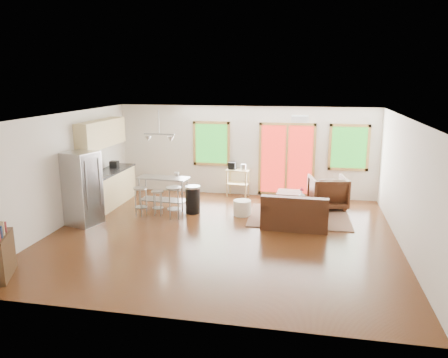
% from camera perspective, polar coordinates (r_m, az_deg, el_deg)
% --- Properties ---
extents(floor, '(7.50, 7.00, 0.02)m').
position_cam_1_polar(floor, '(9.71, -0.35, -7.37)').
color(floor, '#381C0C').
rests_on(floor, ground).
extents(ceiling, '(7.50, 7.00, 0.02)m').
position_cam_1_polar(ceiling, '(9.13, -0.37, 8.22)').
color(ceiling, white).
rests_on(ceiling, ground).
extents(back_wall, '(7.50, 0.02, 2.60)m').
position_cam_1_polar(back_wall, '(12.73, 2.80, 3.66)').
color(back_wall, silver).
rests_on(back_wall, ground).
extents(left_wall, '(0.02, 7.00, 2.60)m').
position_cam_1_polar(left_wall, '(10.72, -20.46, 1.05)').
color(left_wall, silver).
rests_on(left_wall, ground).
extents(right_wall, '(0.02, 7.00, 2.60)m').
position_cam_1_polar(right_wall, '(9.36, 22.83, -0.83)').
color(right_wall, silver).
rests_on(right_wall, ground).
extents(front_wall, '(7.50, 0.02, 2.60)m').
position_cam_1_polar(front_wall, '(6.07, -7.03, -7.12)').
color(front_wall, silver).
rests_on(front_wall, ground).
extents(window_left, '(1.10, 0.05, 1.30)m').
position_cam_1_polar(window_left, '(12.83, -1.65, 4.65)').
color(window_left, '#175215').
rests_on(window_left, back_wall).
extents(french_doors, '(1.60, 0.05, 2.10)m').
position_cam_1_polar(french_doors, '(12.60, 8.17, 2.52)').
color(french_doors, '#A91C13').
rests_on(french_doors, back_wall).
extents(window_right, '(1.10, 0.05, 1.30)m').
position_cam_1_polar(window_right, '(12.56, 16.01, 3.97)').
color(window_right, '#175215').
rests_on(window_right, back_wall).
extents(rug, '(2.52, 1.98, 0.02)m').
position_cam_1_polar(rug, '(11.05, 9.73, -4.87)').
color(rug, '#526141').
rests_on(rug, floor).
extents(loveseat, '(1.52, 0.88, 0.80)m').
position_cam_1_polar(loveseat, '(10.21, 9.21, -4.57)').
color(loveseat, black).
rests_on(loveseat, floor).
extents(coffee_table, '(1.07, 0.72, 0.40)m').
position_cam_1_polar(coffee_table, '(11.11, 9.85, -2.96)').
color(coffee_table, '#382513').
rests_on(coffee_table, floor).
extents(armchair, '(1.08, 1.04, 0.95)m').
position_cam_1_polar(armchair, '(11.85, 13.41, -1.47)').
color(armchair, black).
rests_on(armchair, floor).
extents(ottoman, '(0.66, 0.66, 0.43)m').
position_cam_1_polar(ottoman, '(11.76, 8.50, -2.68)').
color(ottoman, black).
rests_on(ottoman, floor).
extents(pouf, '(0.50, 0.50, 0.38)m').
position_cam_1_polar(pouf, '(11.01, 2.39, -3.78)').
color(pouf, silver).
rests_on(pouf, floor).
extents(vase, '(0.20, 0.21, 0.28)m').
position_cam_1_polar(vase, '(11.22, 10.13, -2.00)').
color(vase, silver).
rests_on(vase, coffee_table).
extents(book, '(0.22, 0.05, 0.29)m').
position_cam_1_polar(book, '(10.88, 11.79, -2.33)').
color(book, maroon).
rests_on(book, coffee_table).
extents(cabinets, '(0.64, 2.24, 2.30)m').
position_cam_1_polar(cabinets, '(12.12, -15.06, 0.95)').
color(cabinets, tan).
rests_on(cabinets, floor).
extents(refrigerator, '(0.85, 0.84, 1.73)m').
position_cam_1_polar(refrigerator, '(10.71, -18.01, -1.17)').
color(refrigerator, '#B7BABC').
rests_on(refrigerator, floor).
extents(island, '(1.36, 0.62, 0.84)m').
position_cam_1_polar(island, '(11.62, -7.93, -1.02)').
color(island, '#B7BABC').
rests_on(island, floor).
extents(cup, '(0.14, 0.11, 0.13)m').
position_cam_1_polar(cup, '(11.10, -6.21, 0.71)').
color(cup, white).
rests_on(cup, island).
extents(bar_stool_a, '(0.44, 0.44, 0.72)m').
position_cam_1_polar(bar_stool_a, '(11.08, -10.85, -2.03)').
color(bar_stool_a, '#B7BABC').
rests_on(bar_stool_a, floor).
extents(bar_stool_b, '(0.34, 0.34, 0.64)m').
position_cam_1_polar(bar_stool_b, '(11.04, -8.67, -2.35)').
color(bar_stool_b, '#B7BABC').
rests_on(bar_stool_b, floor).
extents(bar_stool_c, '(0.47, 0.47, 0.79)m').
position_cam_1_polar(bar_stool_c, '(10.71, -6.58, -2.12)').
color(bar_stool_c, '#B7BABC').
rests_on(bar_stool_c, floor).
extents(trash_can, '(0.51, 0.51, 0.71)m').
position_cam_1_polar(trash_can, '(11.16, -4.09, -2.67)').
color(trash_can, black).
rests_on(trash_can, floor).
extents(kitchen_cart, '(0.69, 0.48, 1.00)m').
position_cam_1_polar(kitchen_cart, '(12.65, 1.73, 0.76)').
color(kitchen_cart, tan).
rests_on(kitchen_cart, floor).
extents(ceiling_flush, '(0.35, 0.35, 0.12)m').
position_cam_1_polar(ceiling_flush, '(9.56, 9.90, 7.77)').
color(ceiling_flush, white).
rests_on(ceiling_flush, ceiling).
extents(pendant_light, '(0.80, 0.18, 0.79)m').
position_cam_1_polar(pendant_light, '(11.16, -8.44, 5.30)').
color(pendant_light, gray).
rests_on(pendant_light, ceiling).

